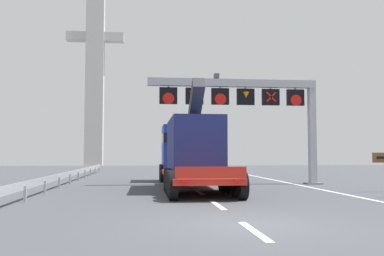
# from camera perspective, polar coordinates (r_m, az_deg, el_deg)

# --- Properties ---
(ground) EXTENTS (112.00, 112.00, 0.00)m
(ground) POSITION_cam_1_polar(r_m,az_deg,el_deg) (11.13, 7.32, -12.71)
(ground) COLOR #424449
(lane_markings) EXTENTS (0.20, 58.00, 0.01)m
(lane_markings) POSITION_cam_1_polar(r_m,az_deg,el_deg) (32.53, -1.79, -6.65)
(lane_markings) COLOR silver
(lane_markings) RESTS_ON ground
(edge_line_right) EXTENTS (0.20, 63.00, 0.01)m
(edge_line_right) POSITION_cam_1_polar(r_m,az_deg,el_deg) (24.38, 15.00, -7.58)
(edge_line_right) COLOR silver
(edge_line_right) RESTS_ON ground
(overhead_lane_gantry) EXTENTS (10.32, 0.90, 6.52)m
(overhead_lane_gantry) POSITION_cam_1_polar(r_m,az_deg,el_deg) (25.54, 7.97, 3.77)
(overhead_lane_gantry) COLOR #9EA0A5
(overhead_lane_gantry) RESTS_ON ground
(heavy_haul_truck_red) EXTENTS (3.03, 14.07, 5.30)m
(heavy_haul_truck_red) POSITION_cam_1_polar(r_m,az_deg,el_deg) (23.89, -0.47, -3.02)
(heavy_haul_truck_red) COLOR red
(heavy_haul_truck_red) RESTS_ON ground
(guardrail_left) EXTENTS (0.13, 34.64, 0.76)m
(guardrail_left) POSITION_cam_1_polar(r_m,az_deg,el_deg) (26.42, -16.14, -6.03)
(guardrail_left) COLOR #999EA3
(guardrail_left) RESTS_ON ground
(bridge_pylon_distant) EXTENTS (9.00, 2.00, 33.03)m
(bridge_pylon_distant) POSITION_cam_1_polar(r_m,az_deg,el_deg) (70.40, -12.86, 8.98)
(bridge_pylon_distant) COLOR #B7B7B2
(bridge_pylon_distant) RESTS_ON ground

